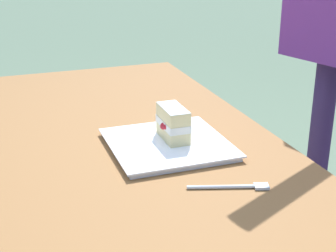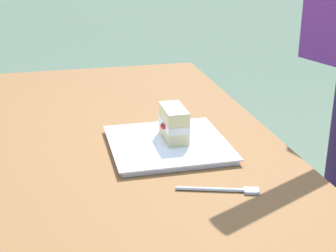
# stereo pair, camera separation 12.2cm
# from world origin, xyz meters

# --- Properties ---
(patio_table) EXTENTS (1.33, 0.88, 0.73)m
(patio_table) POSITION_xyz_m (0.00, 0.00, 0.63)
(patio_table) COLOR brown
(patio_table) RESTS_ON ground
(dessert_plate) EXTENTS (0.28, 0.28, 0.02)m
(dessert_plate) POSITION_xyz_m (-0.15, -0.15, 0.74)
(dessert_plate) COLOR white
(dessert_plate) RESTS_ON patio_table
(cake_slice) EXTENTS (0.11, 0.07, 0.08)m
(cake_slice) POSITION_xyz_m (-0.14, -0.17, 0.79)
(cake_slice) COLOR #EAD18C
(cake_slice) RESTS_ON dessert_plate
(dessert_fork) EXTENTS (0.07, 0.17, 0.01)m
(dessert_fork) POSITION_xyz_m (-0.39, -0.21, 0.74)
(dessert_fork) COLOR silver
(dessert_fork) RESTS_ON patio_table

